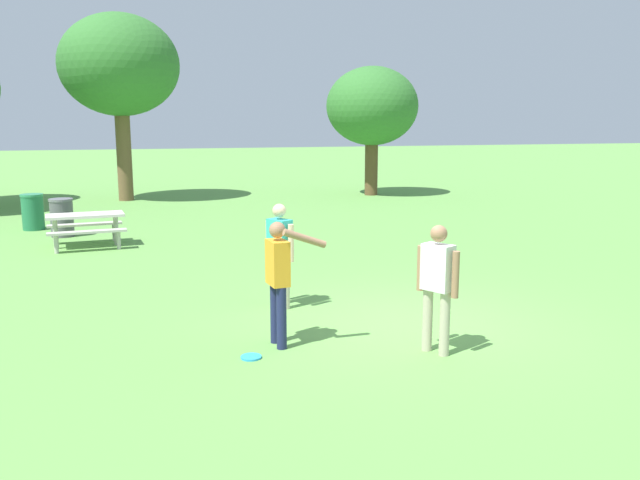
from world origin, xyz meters
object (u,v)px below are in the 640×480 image
at_px(person_catcher, 437,280).
at_px(trash_can_further_along, 33,212).
at_px(person_thrower, 280,248).
at_px(person_bystander, 279,274).
at_px(frisbee, 251,357).
at_px(trash_can_beside_table, 62,218).
at_px(picnic_table_near, 86,223).
at_px(tree_slender_mid, 372,107).
at_px(tree_far_right, 119,66).

bearing_deg(person_catcher, trash_can_further_along, 117.89).
xyz_separation_m(person_catcher, trash_can_further_along, (-6.16, 11.63, -0.46)).
relative_size(person_thrower, person_bystander, 1.00).
distance_m(frisbee, trash_can_beside_table, 10.32).
bearing_deg(trash_can_beside_table, picnic_table_near, -67.68).
bearing_deg(tree_slender_mid, frisbee, -115.19).
bearing_deg(picnic_table_near, person_catcher, -61.86).
bearing_deg(person_catcher, frisbee, 168.68).
distance_m(person_thrower, frisbee, 2.46).
bearing_deg(person_catcher, person_thrower, 119.12).
bearing_deg(trash_can_further_along, picnic_table_near, -62.85).
height_order(picnic_table_near, trash_can_beside_table, trash_can_beside_table).
bearing_deg(frisbee, tree_far_right, 94.94).
xyz_separation_m(person_thrower, frisbee, (-0.85, -2.11, -0.93)).
xyz_separation_m(frisbee, trash_can_further_along, (-3.88, 11.17, 0.47)).
xyz_separation_m(person_catcher, person_bystander, (-1.84, 0.82, 0.02)).
xyz_separation_m(person_bystander, trash_can_beside_table, (-3.48, 9.49, -0.48)).
xyz_separation_m(person_thrower, person_bystander, (-0.41, -1.75, 0.02)).
bearing_deg(tree_far_right, tree_slender_mid, -5.34).
bearing_deg(person_bystander, tree_far_right, 96.53).
bearing_deg(trash_can_further_along, tree_far_right, 68.64).
distance_m(frisbee, trash_can_further_along, 11.84).
relative_size(person_catcher, tree_slender_mid, 0.33).
bearing_deg(frisbee, trash_can_further_along, 109.13).
height_order(person_bystander, frisbee, person_bystander).
relative_size(picnic_table_near, tree_slender_mid, 0.37).
bearing_deg(person_bystander, picnic_table_near, 109.65).
xyz_separation_m(person_thrower, tree_slender_mid, (6.87, 14.30, 2.44)).
distance_m(trash_can_beside_table, trash_can_further_along, 1.57).
relative_size(person_bystander, trash_can_further_along, 1.71).
relative_size(person_thrower, tree_slender_mid, 0.33).
relative_size(person_thrower, trash_can_beside_table, 1.71).
relative_size(frisbee, tree_far_right, 0.04).
xyz_separation_m(frisbee, tree_slender_mid, (7.72, 16.41, 3.37)).
bearing_deg(frisbee, person_bystander, 39.11).
bearing_deg(frisbee, tree_slender_mid, 64.81).
bearing_deg(picnic_table_near, trash_can_further_along, 117.15).
relative_size(person_bystander, picnic_table_near, 0.89).
xyz_separation_m(frisbee, picnic_table_near, (-2.37, 8.24, 0.55)).
relative_size(person_bystander, frisbee, 6.31).
height_order(picnic_table_near, trash_can_further_along, trash_can_further_along).
height_order(frisbee, tree_slender_mid, tree_slender_mid).
distance_m(person_thrower, picnic_table_near, 6.93).
bearing_deg(tree_slender_mid, trash_can_further_along, -155.70).
distance_m(trash_can_beside_table, tree_far_right, 8.70).
relative_size(person_thrower, tree_far_right, 0.25).
xyz_separation_m(person_bystander, tree_slender_mid, (7.27, 16.05, 2.42)).
height_order(person_bystander, picnic_table_near, person_bystander).
bearing_deg(person_bystander, frisbee, -140.89).
bearing_deg(person_catcher, tree_far_right, 102.02).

